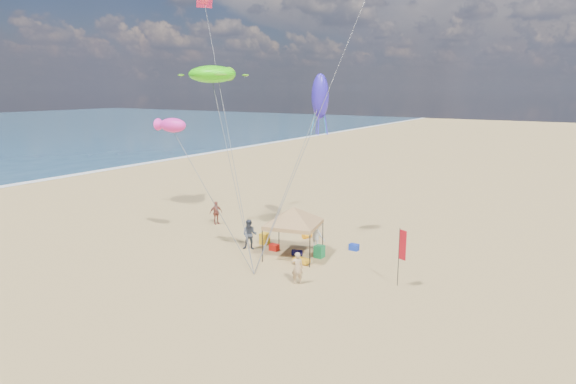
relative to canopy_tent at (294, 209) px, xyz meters
The scene contains 19 objects.
ground 4.92m from the canopy_tent, 86.10° to the right, with size 280.00×280.00×0.00m, color tan.
canopy_tent is the anchor object (origin of this frame).
feather_flag 6.80m from the canopy_tent, ahead, with size 0.42×0.20×2.92m.
cooler_red 3.08m from the canopy_tent, 167.49° to the left, with size 0.54×0.38×0.38m, color red.
cooler_blue 4.62m from the canopy_tent, 50.01° to the left, with size 0.54×0.38×0.38m, color #1531AC.
bag_navy 2.66m from the canopy_tent, 68.58° to the left, with size 0.36×0.36×0.60m, color #0E0B34.
bag_orange 4.52m from the canopy_tent, 107.97° to the left, with size 0.36×0.36×0.60m, color #FFA10E.
chair_green 2.89m from the canopy_tent, 27.88° to the left, with size 0.50×0.50×0.70m, color #177F40.
chair_yellow 3.84m from the canopy_tent, 159.10° to the left, with size 0.50×0.50×0.70m, color gold.
crate_grey 2.99m from the canopy_tent, 21.93° to the right, with size 0.34×0.30×0.28m, color slate.
beach_cart 2.92m from the canopy_tent, 37.75° to the right, with size 0.90×0.50×0.24m, color orange.
person_near_a 4.46m from the canopy_tent, 55.68° to the right, with size 0.59×0.39×1.63m, color tan.
person_near_b 3.50m from the canopy_tent, behind, with size 0.89×0.69×1.82m, color #343A47.
person_near_c 2.69m from the canopy_tent, 75.28° to the left, with size 1.18×0.68×1.82m, color silver.
person_far_a 9.07m from the canopy_tent, 160.03° to the left, with size 0.96×0.40×1.64m, color #97483A.
turtle_kite 11.26m from the canopy_tent, 161.72° to the left, with size 3.37×2.69×1.12m, color #38F70C.
fish_kite 8.45m from the canopy_tent, 160.98° to the right, with size 1.87×0.94×0.83m, color #FF2CB1.
squid_kite 7.69m from the canopy_tent, 100.95° to the left, with size 1.07×1.07×2.78m, color #3022C6.
stunt_kite_pink 17.66m from the canopy_tent, 153.37° to the left, with size 1.13×0.04×1.13m, color #E41C52.
Camera 1 is at (13.92, -19.02, 9.48)m, focal length 30.99 mm.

